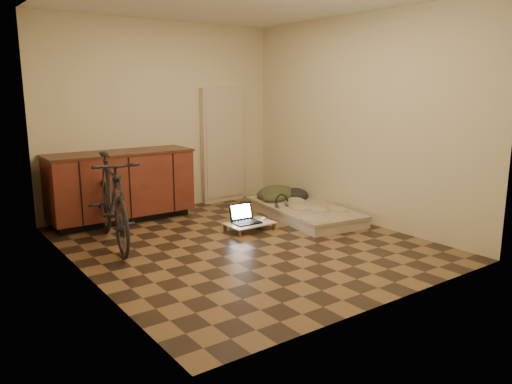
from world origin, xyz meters
TOP-DOWN VIEW (x-y plane):
  - room_shell at (0.00, 0.00)m, footprint 3.50×4.00m
  - cabinets at (-0.75, 1.70)m, footprint 1.84×0.62m
  - appliance_panel at (0.95, 1.94)m, footprint 0.70×0.10m
  - bicycle at (-1.20, 0.79)m, footprint 0.80×1.78m
  - futon at (1.30, 0.48)m, footprint 1.08×1.87m
  - clothing_pile at (1.38, 1.04)m, footprint 0.71×0.62m
  - headphones at (1.02, 0.59)m, footprint 0.25×0.23m
  - lap_desk at (0.34, 0.38)m, footprint 0.58×0.38m
  - laptop at (0.31, 0.43)m, footprint 0.33×0.30m
  - mouse at (0.56, 0.39)m, footprint 0.09×0.12m

SIDE VIEW (x-z plane):
  - futon at x=1.30m, z-range 0.00..0.15m
  - lap_desk at x=0.34m, z-range 0.04..0.13m
  - mouse at x=0.56m, z-range 0.10..0.13m
  - laptop at x=0.31m, z-range 0.03..0.25m
  - headphones at x=1.02m, z-range 0.15..0.31m
  - clothing_pile at x=1.38m, z-range 0.15..0.41m
  - cabinets at x=-0.75m, z-range 0.01..0.92m
  - bicycle at x=-1.20m, z-range 0.00..1.11m
  - appliance_panel at x=0.95m, z-range 0.00..1.70m
  - room_shell at x=0.00m, z-range 0.00..2.60m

